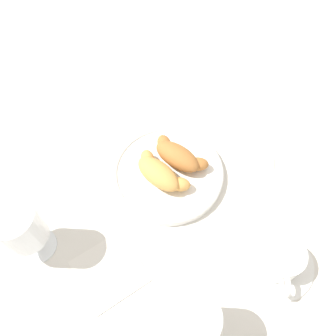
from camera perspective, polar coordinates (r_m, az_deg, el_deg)
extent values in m
plane|color=silver|center=(0.70, 0.39, -3.48)|extent=(2.20, 2.20, 0.00)
cylinder|color=white|center=(0.71, 0.00, -0.92)|extent=(0.23, 0.23, 0.02)
torus|color=white|center=(0.70, 0.00, -0.60)|extent=(0.23, 0.23, 0.01)
ellipsoid|color=#D6994C|center=(0.67, -1.61, -0.97)|extent=(0.11, 0.07, 0.04)
ellipsoid|color=#D6994C|center=(0.66, 1.87, -2.71)|extent=(0.05, 0.05, 0.03)
ellipsoid|color=#D6994C|center=(0.69, -3.42, 1.45)|extent=(0.05, 0.04, 0.03)
ellipsoid|color=#AD6B33|center=(0.69, 1.56, 1.94)|extent=(0.11, 0.08, 0.04)
ellipsoid|color=#AD6B33|center=(0.69, 5.06, 0.53)|extent=(0.05, 0.05, 0.03)
ellipsoid|color=#AD6B33|center=(0.71, -0.59, 4.02)|extent=(0.05, 0.04, 0.03)
cylinder|color=white|center=(0.67, 17.45, -14.74)|extent=(0.14, 0.14, 0.01)
cylinder|color=white|center=(0.64, 18.18, -13.95)|extent=(0.08, 0.08, 0.05)
cylinder|color=brown|center=(0.62, 18.74, -13.33)|extent=(0.07, 0.07, 0.01)
torus|color=white|center=(0.63, 18.90, -17.80)|extent=(0.04, 0.03, 0.04)
cylinder|color=white|center=(0.62, 3.40, -25.21)|extent=(0.07, 0.07, 0.01)
cylinder|color=white|center=(0.59, 3.56, -24.91)|extent=(0.01, 0.01, 0.05)
cylinder|color=white|center=(0.52, 3.99, -24.13)|extent=(0.08, 0.08, 0.08)
cylinder|color=yellow|center=(0.53, 3.95, -24.20)|extent=(0.07, 0.07, 0.06)
cylinder|color=white|center=(0.69, -20.74, -11.98)|extent=(0.07, 0.07, 0.01)
cylinder|color=white|center=(0.66, -21.54, -11.11)|extent=(0.01, 0.01, 0.05)
cylinder|color=white|center=(0.61, -23.58, -8.86)|extent=(0.08, 0.08, 0.08)
cylinder|color=yellow|center=(0.61, -23.39, -9.07)|extent=(0.07, 0.07, 0.06)
cube|color=white|center=(0.75, 15.98, 0.43)|extent=(0.06, 0.06, 0.01)
cube|color=silver|center=(0.64, -9.70, -16.49)|extent=(0.11, 0.11, 0.01)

